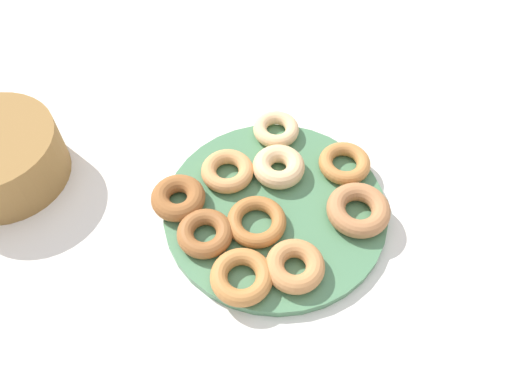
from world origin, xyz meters
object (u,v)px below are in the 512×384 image
at_px(donut_6, 227,171).
at_px(donut_8, 178,198).
at_px(donut_9, 276,129).
at_px(donut_plate, 275,209).
at_px(donut_1, 295,266).
at_px(donut_2, 257,222).
at_px(donut_7, 242,277).
at_px(donut_0, 358,210).
at_px(donut_4, 344,163).
at_px(donut_5, 205,233).
at_px(donut_3, 279,167).

height_order(donut_6, donut_8, donut_8).
height_order(donut_8, donut_9, donut_8).
distance_m(donut_plate, donut_1, 0.11).
relative_size(donut_2, donut_7, 1.01).
bearing_deg(donut_7, donut_0, -46.56).
height_order(donut_plate, donut_6, donut_6).
height_order(donut_1, donut_6, donut_1).
height_order(donut_plate, donut_9, donut_9).
xyz_separation_m(donut_4, donut_6, (-0.05, 0.18, 0.00)).
height_order(donut_2, donut_9, same).
bearing_deg(donut_1, donut_5, 78.63).
relative_size(donut_5, donut_6, 0.98).
distance_m(donut_4, donut_9, 0.13).
distance_m(donut_0, donut_9, 0.20).
distance_m(donut_4, donut_7, 0.26).
height_order(donut_plate, donut_4, donut_4).
relative_size(donut_1, donut_6, 1.00).
height_order(donut_0, donut_3, donut_3).
distance_m(donut_3, donut_6, 0.08).
height_order(donut_plate, donut_0, donut_0).
relative_size(donut_plate, donut_2, 3.87).
bearing_deg(donut_5, donut_0, -68.88).
xyz_separation_m(donut_1, donut_8, (0.08, 0.19, 0.00)).
bearing_deg(donut_6, donut_3, -74.18).
bearing_deg(donut_6, donut_2, -142.55).
bearing_deg(donut_3, donut_4, -73.36).
xyz_separation_m(donut_plate, donut_2, (-0.04, 0.02, 0.02)).
height_order(donut_0, donut_6, donut_0).
height_order(donut_3, donut_6, donut_3).
relative_size(donut_plate, donut_0, 3.58).
bearing_deg(donut_plate, donut_1, -155.99).
bearing_deg(donut_plate, donut_2, 151.39).
relative_size(donut_3, donut_4, 1.00).
xyz_separation_m(donut_1, donut_3, (0.17, 0.05, 0.00)).
bearing_deg(donut_4, donut_8, 116.20).
height_order(donut_2, donut_4, same).
xyz_separation_m(donut_3, donut_5, (-0.14, 0.08, -0.00)).
height_order(donut_2, donut_8, donut_8).
bearing_deg(donut_6, donut_8, 137.27).
distance_m(donut_2, donut_4, 0.18).
xyz_separation_m(donut_7, donut_9, (0.28, 0.00, -0.00)).
distance_m(donut_6, donut_8, 0.09).
bearing_deg(donut_3, donut_1, -162.85).
xyz_separation_m(donut_plate, donut_6, (0.04, 0.08, 0.02)).
relative_size(donut_4, donut_7, 0.95).
distance_m(donut_2, donut_7, 0.09).
xyz_separation_m(donut_0, donut_4, (0.09, 0.03, -0.00)).
xyz_separation_m(donut_0, donut_8, (-0.03, 0.27, -0.00)).
distance_m(donut_3, donut_7, 0.20).
distance_m(donut_1, donut_2, 0.09).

